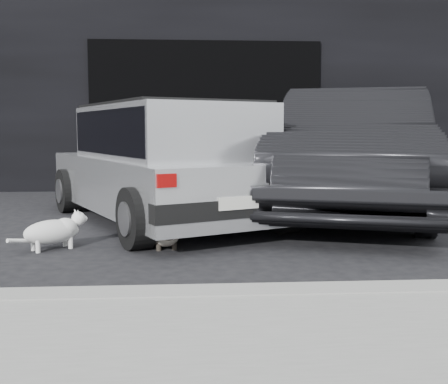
{
  "coord_description": "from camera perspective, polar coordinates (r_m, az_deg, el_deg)",
  "views": [
    {
      "loc": [
        0.64,
        -5.89,
        1.08
      ],
      "look_at": [
        0.98,
        -0.91,
        0.52
      ],
      "focal_mm": 45.0,
      "sensor_mm": 36.0,
      "label": 1
    }
  ],
  "objects": [
    {
      "name": "ground",
      "position": [
        6.02,
        -10.0,
        -4.04
      ],
      "size": [
        80.0,
        80.0,
        0.0
      ],
      "primitive_type": "plane",
      "color": "black",
      "rests_on": "ground"
    },
    {
      "name": "building_facade",
      "position": [
        11.98,
        -2.25,
        13.19
      ],
      "size": [
        34.0,
        4.0,
        5.0
      ],
      "primitive_type": "cube",
      "color": "black",
      "rests_on": "ground"
    },
    {
      "name": "garage_opening",
      "position": [
        9.89,
        -1.87,
        7.66
      ],
      "size": [
        4.0,
        0.1,
        2.6
      ],
      "primitive_type": "cube",
      "color": "black",
      "rests_on": "ground"
    },
    {
      "name": "curb",
      "position": [
        3.46,
        2.26,
        -10.74
      ],
      "size": [
        18.0,
        0.25,
        0.12
      ],
      "primitive_type": "cube",
      "color": "gray",
      "rests_on": "ground"
    },
    {
      "name": "silver_hatchback",
      "position": [
        6.49,
        -5.98,
        3.43
      ],
      "size": [
        3.06,
        4.07,
        1.37
      ],
      "rotation": [
        0.0,
        0.0,
        0.43
      ],
      "color": "silver",
      "rests_on": "ground"
    },
    {
      "name": "second_car",
      "position": [
        7.28,
        13.12,
        4.04
      ],
      "size": [
        3.12,
        5.15,
        1.6
      ],
      "primitive_type": "imported",
      "rotation": [
        0.0,
        0.0,
        -0.32
      ],
      "color": "black",
      "rests_on": "ground"
    },
    {
      "name": "cat_siamese",
      "position": [
        5.16,
        -6.09,
        -4.23
      ],
      "size": [
        0.39,
        0.82,
        0.29
      ],
      "rotation": [
        0.0,
        0.0,
        3.35
      ],
      "color": "beige",
      "rests_on": "ground"
    },
    {
      "name": "cat_white",
      "position": [
        5.3,
        -16.75,
        -3.76
      ],
      "size": [
        0.64,
        0.52,
        0.35
      ],
      "rotation": [
        0.0,
        0.0,
        -0.99
      ],
      "color": "silver",
      "rests_on": "ground"
    }
  ]
}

